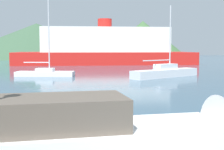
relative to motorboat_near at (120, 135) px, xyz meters
The scene contains 6 objects.
motorboat_near is the anchor object (origin of this frame).
sailboat_inner 22.30m from the motorboat_near, 73.96° to the left, with size 7.40×5.93×6.86m.
sailboat_outer 23.96m from the motorboat_near, 103.45° to the left, with size 5.86×2.31×8.55m.
ferry_distant 46.85m from the motorboat_near, 88.54° to the left, with size 31.01×11.16×7.87m.
hill_west 90.25m from the motorboat_near, 101.58° to the left, with size 49.48×49.48×10.27m.
hill_central 91.44m from the motorboat_near, 80.76° to the left, with size 28.09×28.09×11.31m.
Camera 1 is at (-1.61, -4.31, 2.78)m, focal length 50.00 mm.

